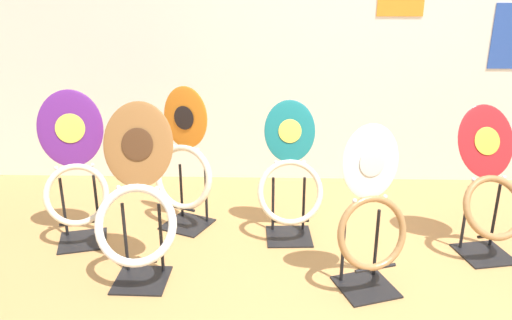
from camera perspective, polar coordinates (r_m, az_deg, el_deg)
wall_back at (r=3.94m, az=13.42°, el=15.94°), size 8.00×0.07×2.60m
toilet_seat_display_orange_sun at (r=3.20m, az=-8.21°, el=-0.46°), size 0.44×0.37×0.92m
toilet_seat_display_white_plain at (r=2.57m, az=13.01°, el=-6.26°), size 0.41×0.36×0.88m
toilet_seat_display_crimson_swirl at (r=3.15m, az=25.22°, el=-3.31°), size 0.43×0.43×0.86m
toilet_seat_display_woodgrain at (r=2.65m, az=-13.46°, el=-4.66°), size 0.43×0.37×0.94m
toilet_seat_display_teal_sax at (r=3.05m, az=3.91°, el=-2.31°), size 0.41×0.33×0.85m
toilet_seat_display_purple_note at (r=3.16m, az=-20.03°, el=-1.04°), size 0.44×0.38×0.93m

